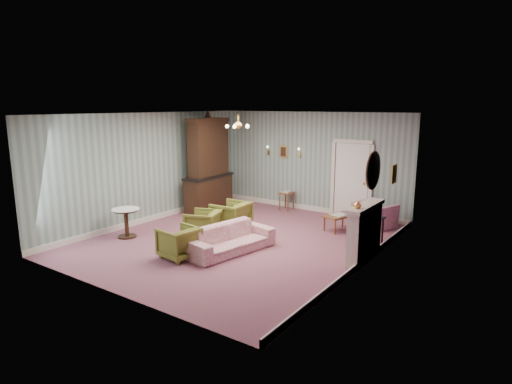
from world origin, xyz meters
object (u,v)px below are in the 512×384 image
Objects in this scene: olive_chair_a at (179,241)px; wingback_chair at (374,211)px; olive_chair_b at (203,223)px; coffee_table at (339,223)px; dresser at (208,162)px; olive_chair_c at (231,215)px; pedestal_table at (126,223)px; fireplace at (365,232)px; sofa_chintz at (230,234)px; side_table_black at (371,231)px.

wingback_chair is (2.49, 4.54, 0.05)m from olive_chair_a.
coffee_table is (2.36, 2.43, -0.17)m from olive_chair_b.
dresser reaches higher than olive_chair_b.
olive_chair_c reaches higher than pedestal_table.
olive_chair_b is 2.98m from dresser.
olive_chair_c is at bearing -164.93° from olive_chair_a.
wingback_chair reaches higher than pedestal_table.
wingback_chair is at bearing 54.53° from coffee_table.
olive_chair_c is 0.59× the size of fireplace.
olive_chair_a is at bearing 5.17° from olive_chair_c.
fireplace reaches higher than sofa_chintz.
side_table_black is (1.06, -0.63, 0.12)m from coffee_table.
olive_chair_a is 1.03× the size of pedestal_table.
dresser reaches higher than fireplace.
dresser reaches higher than olive_chair_a.
side_table_black is (-0.21, 1.01, -0.25)m from fireplace.
coffee_table is at bearing 117.05° from olive_chair_b.
sofa_chintz is at bearing -155.34° from fireplace.
wingback_chair reaches higher than side_table_black.
olive_chair_b is at bearing -152.52° from olive_chair_a.
coffee_table is 1.14× the size of pedestal_table.
olive_chair_b reaches higher than pedestal_table.
olive_chair_c is at bearing -163.45° from side_table_black.
dresser reaches higher than side_table_black.
fireplace reaches higher than olive_chair_c.
olive_chair_c is 2.71m from coffee_table.
olive_chair_c is (-0.29, 2.10, 0.05)m from olive_chair_a.
side_table_black is at bearing 143.24° from olive_chair_a.
olive_chair_a is 4.25m from side_table_black.
dresser is 4.11× the size of pedestal_table.
pedestal_table is (-2.03, 0.30, -0.01)m from olive_chair_a.
olive_chair_c is at bearing 46.13° from pedestal_table.
wingback_chair is at bearing 43.16° from pedestal_table.
olive_chair_a is at bearing -133.87° from side_table_black.
olive_chair_a is 0.90× the size of coffee_table.
wingback_chair reaches higher than sofa_chintz.
olive_chair_b is 0.90× the size of olive_chair_c.
side_table_black is at bearing -36.20° from sofa_chintz.
dresser is (-2.18, 3.46, 1.08)m from olive_chair_a.
fireplace is at bearing -18.39° from dresser.
pedestal_table is at bearing -90.92° from dresser.
dresser is at bearing 58.18° from sofa_chintz.
sofa_chintz is at bearing 34.56° from olive_chair_c.
coffee_table is (-0.60, -0.84, -0.21)m from wingback_chair.
pedestal_table is at bearing -161.33° from fireplace.
olive_chair_a is 5.17m from wingback_chair.
wingback_chair is 1.45× the size of side_table_black.
pedestal_table is at bearing 64.44° from wingback_chair.
side_table_black is (2.95, 3.07, -0.03)m from olive_chair_a.
wingback_chair is 1.35× the size of pedestal_table.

